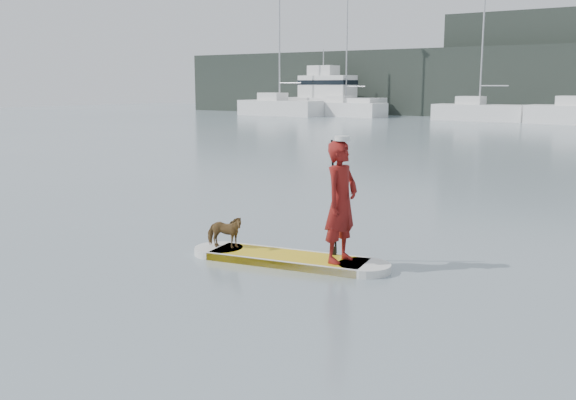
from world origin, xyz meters
The scene contains 11 objects.
ground centered at (0.00, 0.00, 0.00)m, with size 140.00×140.00×0.00m, color slate.
paddleboard centered at (-1.57, 2.79, 0.06)m, with size 3.27×1.21×0.12m.
paddler centered at (-0.71, 2.93, 1.03)m, with size 0.67×0.44×1.83m, color maroon.
white_cap centered at (-0.71, 2.93, 1.98)m, with size 0.22×0.22×0.07m, color silver.
dog centered at (-2.69, 2.60, 0.39)m, with size 0.29×0.64×0.54m, color #55341D.
paddle centered at (-0.98, 3.19, 0.80)m, with size 0.10×0.30×2.00m.
sailboat_a centered at (-29.51, 43.93, 0.82)m, with size 8.23×3.05×11.74m.
sailboat_b centered at (-23.65, 45.84, 0.78)m, with size 7.90×3.73×11.30m.
sailboat_c centered at (-11.52, 45.28, 0.75)m, with size 7.13×2.57×10.14m.
motor_yacht_b centered at (-25.66, 46.92, 1.69)m, with size 9.29×3.74×6.00m.
shore_building_west centered at (-10.00, 54.00, 4.50)m, with size 14.00×4.00×9.00m, color black.
Camera 1 is at (3.78, -5.37, 2.75)m, focal length 40.00 mm.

